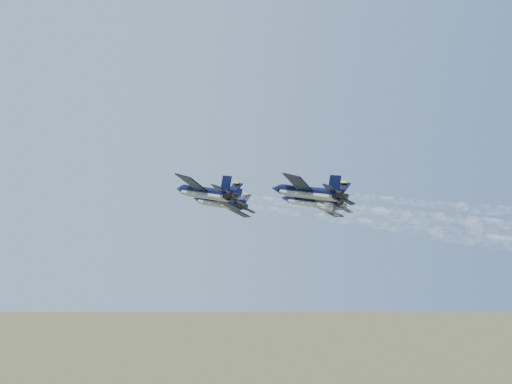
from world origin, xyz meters
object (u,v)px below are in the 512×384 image
object	(u,v)px
jet_right	(312,202)
jet_lead	(218,202)
jet_left	(204,193)
jet_slot	(307,192)

from	to	relation	value
jet_right	jet_lead	bearing A→B (deg)	136.86
jet_left	jet_right	world-z (taller)	same
jet_lead	jet_right	world-z (taller)	same
jet_left	jet_lead	bearing A→B (deg)	44.25
jet_lead	jet_left	xyz separation A→B (m)	(-5.62, -13.43, 0.00)
jet_left	jet_slot	size ratio (longest dim) A/B	1.00
jet_lead	jet_left	world-z (taller)	same
jet_lead	jet_slot	distance (m)	20.66
jet_lead	jet_slot	xyz separation A→B (m)	(8.80, -18.69, 0.00)
jet_left	jet_slot	xyz separation A→B (m)	(14.43, -5.26, 0.00)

